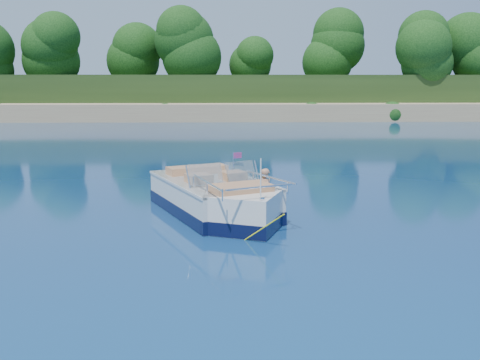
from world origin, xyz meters
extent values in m
plane|color=#0A1746|center=(0.00, 0.00, 0.00)|extent=(160.00, 160.00, 0.00)
cube|color=#9E7D5B|center=(0.00, 38.00, 0.50)|extent=(170.00, 8.00, 2.00)
cube|color=black|center=(0.00, 65.00, 1.00)|extent=(170.00, 56.00, 6.00)
cylinder|color=black|center=(-18.00, 40.50, 3.10)|extent=(0.44, 0.44, 3.20)
sphere|color=black|center=(-18.00, 40.50, 6.14)|extent=(5.28, 5.28, 5.28)
cylinder|color=black|center=(0.00, 42.00, 3.30)|extent=(0.44, 0.44, 3.60)
sphere|color=black|center=(0.00, 42.00, 6.72)|extent=(5.94, 5.94, 5.94)
cylinder|color=black|center=(20.00, 40.00, 2.80)|extent=(0.44, 0.44, 2.60)
sphere|color=black|center=(20.00, 40.00, 5.27)|extent=(4.29, 4.29, 4.29)
cube|color=silver|center=(-0.65, 2.41, 0.32)|extent=(3.57, 4.52, 1.11)
cube|color=silver|center=(0.12, 0.68, 0.32)|extent=(1.93, 1.93, 1.11)
cube|color=black|center=(-0.65, 2.41, 0.17)|extent=(3.61, 4.57, 0.32)
cube|color=black|center=(0.12, 0.68, 0.17)|extent=(1.97, 1.97, 0.32)
cube|color=tan|center=(-0.78, 2.70, 0.64)|extent=(2.69, 3.25, 0.11)
cube|color=silver|center=(-0.65, 2.41, 0.85)|extent=(3.61, 4.54, 0.06)
cube|color=black|center=(-1.55, 4.41, 0.37)|extent=(0.68, 0.58, 0.95)
cube|color=#8C9EA5|center=(-0.78, 1.54, 1.15)|extent=(0.87, 0.50, 0.51)
cube|color=#8C9EA5|center=(0.09, 1.93, 1.15)|extent=(0.85, 0.68, 0.51)
cube|color=#B27A52|center=(-0.98, 1.97, 0.88)|extent=(0.77, 0.77, 0.42)
cube|color=#B27A52|center=(-0.11, 2.36, 0.88)|extent=(0.77, 0.77, 0.42)
cube|color=#B27A52|center=(-1.08, 3.38, 0.88)|extent=(1.75, 1.21, 0.40)
cube|color=#B27A52|center=(0.04, 0.86, 0.86)|extent=(1.60, 1.30, 0.36)
cylinder|color=silver|center=(0.45, -0.05, 1.33)|extent=(0.04, 0.04, 0.90)
cube|color=red|center=(0.00, 1.89, 1.58)|extent=(0.22, 0.11, 0.15)
cube|color=silver|center=(0.47, -0.10, 0.91)|extent=(0.12, 0.10, 0.05)
cylinder|color=#FDF71B|center=(0.48, -0.51, 0.37)|extent=(0.81, 0.84, 0.81)
torus|color=yellow|center=(0.82, 3.80, 0.08)|extent=(1.36, 1.36, 0.32)
torus|color=red|center=(0.82, 3.80, 0.10)|extent=(1.12, 1.12, 0.11)
imported|color=tan|center=(0.79, 3.71, 0.00)|extent=(0.71, 0.83, 1.50)
camera|label=1|loc=(-0.32, -11.29, 3.38)|focal=40.00mm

